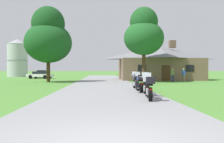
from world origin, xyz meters
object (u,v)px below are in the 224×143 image
object	(u,v)px
motorcycle_green_nearest_to_camera	(149,88)
motorcycle_black_second_in_row	(146,85)
parked_white_sedan_far_left	(40,75)
parked_black_suv_far_left	(42,74)
motorcycle_blue_farthest_in_row	(136,81)
bystander_olive_shirt_near_lodge	(173,74)
tree_by_lodge_front	(144,33)
metal_silo_distant	(17,58)
bystander_blue_shirt_beside_signpost	(184,74)
motorcycle_blue_third_in_row	(140,84)
tree_left_near	(48,37)

from	to	relation	value
motorcycle_green_nearest_to_camera	motorcycle_black_second_in_row	size ratio (longest dim) A/B	1.00
parked_white_sedan_far_left	motorcycle_green_nearest_to_camera	bearing A→B (deg)	-143.12
motorcycle_green_nearest_to_camera	parked_black_suv_far_left	world-z (taller)	parked_black_suv_far_left
motorcycle_black_second_in_row	motorcycle_blue_farthest_in_row	xyz separation A→B (m)	(0.04, 4.57, 0.00)
motorcycle_green_nearest_to_camera	bystander_olive_shirt_near_lodge	xyz separation A→B (m)	(6.27, 17.65, 0.31)
motorcycle_green_nearest_to_camera	bystander_olive_shirt_near_lodge	distance (m)	18.74
bystander_olive_shirt_near_lodge	motorcycle_green_nearest_to_camera	bearing A→B (deg)	-85.89
motorcycle_blue_farthest_in_row	tree_by_lodge_front	bearing A→B (deg)	76.80
bystander_olive_shirt_near_lodge	metal_silo_distant	bearing A→B (deg)	161.42
bystander_blue_shirt_beside_signpost	parked_white_sedan_far_left	size ratio (longest dim) A/B	0.37
parked_black_suv_far_left	parked_white_sedan_far_left	xyz separation A→B (m)	(1.00, -5.29, -0.13)
motorcycle_blue_third_in_row	parked_white_sedan_far_left	size ratio (longest dim) A/B	0.46
motorcycle_black_second_in_row	tree_left_near	xyz separation A→B (m)	(-8.94, 16.09, 4.78)
motorcycle_blue_farthest_in_row	parked_black_suv_far_left	distance (m)	31.82
motorcycle_blue_farthest_in_row	motorcycle_black_second_in_row	bearing A→B (deg)	-91.02
tree_left_near	motorcycle_blue_third_in_row	bearing A→B (deg)	-57.86
motorcycle_green_nearest_to_camera	tree_by_lodge_front	bearing A→B (deg)	87.78
parked_white_sedan_far_left	tree_left_near	bearing A→B (deg)	-147.68
motorcycle_green_nearest_to_camera	parked_white_sedan_far_left	world-z (taller)	motorcycle_green_nearest_to_camera
motorcycle_green_nearest_to_camera	parked_black_suv_far_left	bearing A→B (deg)	117.75
bystander_blue_shirt_beside_signpost	parked_black_suv_far_left	size ratio (longest dim) A/B	0.35
bystander_olive_shirt_near_lodge	metal_silo_distant	distance (m)	36.08
motorcycle_black_second_in_row	parked_black_suv_far_left	bearing A→B (deg)	117.73
motorcycle_black_second_in_row	metal_silo_distant	xyz separation A→B (m)	(-20.56, 39.72, 3.40)
bystander_olive_shirt_near_lodge	parked_black_suv_far_left	distance (m)	26.59
motorcycle_black_second_in_row	bystander_olive_shirt_near_lodge	size ratio (longest dim) A/B	1.25
bystander_olive_shirt_near_lodge	parked_black_suv_far_left	xyz separation A→B (m)	(-19.89, 17.64, -0.15)
bystander_olive_shirt_near_lodge	parked_white_sedan_far_left	xyz separation A→B (m)	(-18.89, 12.36, -0.29)
tree_by_lodge_front	parked_white_sedan_far_left	world-z (taller)	tree_by_lodge_front
bystander_blue_shirt_beside_signpost	metal_silo_distant	xyz separation A→B (m)	(-27.90, 24.30, 3.07)
motorcycle_blue_farthest_in_row	tree_left_near	size ratio (longest dim) A/B	0.23
motorcycle_black_second_in_row	tree_by_lodge_front	size ratio (longest dim) A/B	0.23
motorcycle_blue_third_in_row	bystander_olive_shirt_near_lodge	size ratio (longest dim) A/B	1.25
motorcycle_blue_farthest_in_row	parked_white_sedan_far_left	bearing A→B (deg)	118.41
motorcycle_blue_third_in_row	tree_left_near	world-z (taller)	tree_left_near
tree_by_lodge_front	parked_white_sedan_far_left	distance (m)	20.31
motorcycle_green_nearest_to_camera	parked_black_suv_far_left	size ratio (longest dim) A/B	0.43
motorcycle_green_nearest_to_camera	bystander_blue_shirt_beside_signpost	bearing A→B (deg)	73.33
bystander_olive_shirt_near_lodge	tree_left_near	world-z (taller)	tree_left_near
tree_left_near	parked_white_sedan_far_left	world-z (taller)	tree_left_near
motorcycle_blue_third_in_row	parked_black_suv_far_left	world-z (taller)	parked_black_suv_far_left
motorcycle_black_second_in_row	motorcycle_green_nearest_to_camera	bearing A→B (deg)	-90.90
motorcycle_blue_farthest_in_row	tree_by_lodge_front	size ratio (longest dim) A/B	0.23
tree_left_near	tree_by_lodge_front	xyz separation A→B (m)	(11.51, -0.33, 0.49)
motorcycle_blue_farthest_in_row	bystander_olive_shirt_near_lodge	size ratio (longest dim) A/B	1.25
bystander_blue_shirt_beside_signpost	parked_white_sedan_far_left	xyz separation A→B (m)	(-20.17, 12.49, -0.31)
metal_silo_distant	parked_white_sedan_far_left	world-z (taller)	metal_silo_distant
motorcycle_blue_farthest_in_row	metal_silo_distant	bearing A→B (deg)	119.89
motorcycle_black_second_in_row	metal_silo_distant	distance (m)	44.86
motorcycle_black_second_in_row	motorcycle_blue_farthest_in_row	distance (m)	4.57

